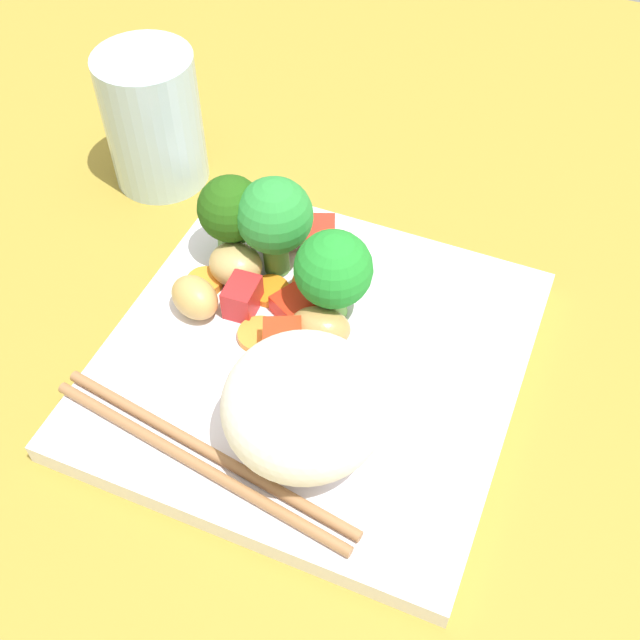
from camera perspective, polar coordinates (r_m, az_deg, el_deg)
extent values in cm
cube|color=olive|center=(51.70, -0.46, -4.14)|extent=(110.00, 110.00, 2.00)
cube|color=white|center=(50.28, -0.48, -2.96)|extent=(26.05, 26.05, 1.54)
ellipsoid|color=white|center=(43.12, -1.14, -6.20)|extent=(11.53, 11.56, 7.07)
cylinder|color=#52913F|center=(53.65, -3.20, 4.79)|extent=(2.73, 2.70, 2.93)
sphere|color=green|center=(51.59, -3.30, 7.51)|extent=(5.10, 5.10, 5.10)
cylinder|color=#70B34D|center=(50.85, 0.80, 1.29)|extent=(2.50, 2.14, 2.64)
sphere|color=green|center=(48.69, 0.83, 3.72)|extent=(4.96, 4.96, 4.96)
cylinder|color=#5D934B|center=(54.90, -6.39, 5.93)|extent=(2.55, 2.21, 3.13)
sphere|color=#235712|center=(52.78, -6.44, 7.96)|extent=(4.48, 4.48, 4.48)
cylinder|color=orange|center=(52.81, -3.59, 2.10)|extent=(3.55, 3.55, 0.53)
cylinder|color=orange|center=(52.95, -0.48, 2.56)|extent=(3.99, 3.99, 0.73)
cylinder|color=orange|center=(50.64, -4.18, -0.72)|extent=(3.65, 3.65, 0.53)
cylinder|color=orange|center=(53.73, -8.30, 2.72)|extent=(3.40, 3.40, 0.63)
cylinder|color=orange|center=(54.58, 0.29, 4.18)|extent=(2.85, 2.85, 0.45)
cube|color=red|center=(48.79, -2.69, -1.64)|extent=(3.14, 3.11, 2.29)
cube|color=red|center=(51.43, -5.61, 1.66)|extent=(2.59, 1.99, 2.25)
cube|color=red|center=(51.35, -1.96, 1.01)|extent=(3.06, 3.16, 1.28)
cube|color=red|center=(55.80, -0.09, 6.19)|extent=(3.41, 3.07, 1.48)
ellipsoid|color=tan|center=(51.51, -9.00, 1.61)|extent=(3.86, 4.28, 2.68)
ellipsoid|color=tan|center=(49.51, -0.42, -0.39)|extent=(3.30, 4.20, 2.43)
ellipsoid|color=tan|center=(53.18, -6.10, 4.00)|extent=(3.94, 4.21, 2.68)
ellipsoid|color=tan|center=(55.29, -2.89, 6.25)|extent=(3.83, 3.73, 2.37)
cylinder|color=#9D6E44|center=(45.46, -8.93, -10.18)|extent=(4.39, 19.80, 0.66)
cylinder|color=#9D6E44|center=(45.81, -8.17, -9.27)|extent=(4.39, 19.80, 0.66)
cylinder|color=silver|center=(62.25, -11.92, 13.91)|extent=(7.29, 7.29, 10.48)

